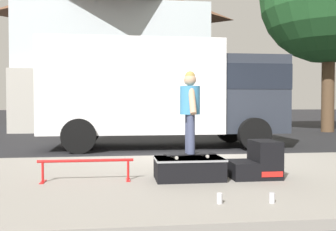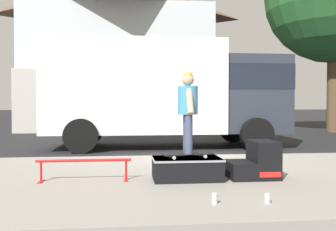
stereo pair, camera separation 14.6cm
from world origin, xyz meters
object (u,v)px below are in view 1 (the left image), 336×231
Objects in this scene: skateboard at (190,154)px; kicker_ramp at (258,162)px; skater_kid at (190,105)px; soda_can_b at (220,198)px; soda_can at (272,198)px; grind_rail at (86,165)px; box_truck at (165,89)px; skate_box at (189,168)px.

kicker_ramp is at bearing 1.92° from skateboard.
soda_can_b is (0.08, -1.44, -1.08)m from skater_kid.
skateboard is 0.64× the size of skater_kid.
soda_can is 1.00× the size of soda_can_b.
grind_rail is at bearing 145.12° from soda_can.
skateboard is at bearing 115.10° from soda_can.
box_truck reaches higher than kicker_ramp.
soda_can_b is 0.02× the size of box_truck.
soda_can is (2.26, -1.58, -0.19)m from grind_rail.
soda_can_b is (-0.62, 0.05, 0.00)m from soda_can.
soda_can is 0.02× the size of box_truck.
skateboard is at bearing -75.96° from skater_kid.
grind_rail is 2.25m from soda_can_b.
box_truck reaches higher than skater_kid.
box_truck is at bearing 87.13° from skater_kid.
box_truck reaches higher than skateboard.
grind_rail is at bearing 178.92° from kicker_ramp.
skater_kid is 9.96× the size of soda_can.
skateboard is 0.12× the size of box_truck.
soda_can is (0.70, -1.49, -1.08)m from skater_kid.
grind_rail is 1.13× the size of skater_kid.
kicker_ramp is 0.53× the size of grind_rail.
soda_can_b is at bearing -86.70° from skateboard.
skate_box is at bearing 93.54° from soda_can_b.
kicker_ramp reaches higher than skate_box.
soda_can is at bearing -86.56° from box_truck.
skate_box is at bearing 102.93° from skater_kid.
skate_box is at bearing 179.98° from kicker_ramp.
skater_kid is at bearing -178.08° from kicker_ramp.
soda_can is (-0.39, -1.53, -0.18)m from kicker_ramp.
box_truck is (0.19, 6.97, 1.52)m from soda_can_b.
kicker_ramp is at bearing -0.02° from skate_box.
skateboard reaches higher than soda_can.
skateboard is (1.57, -0.09, 0.14)m from grind_rail.
skate_box is 1.69m from soda_can.
soda_can_b is (0.08, -1.44, -0.33)m from skateboard.
soda_can is at bearing -34.88° from grind_rail.
soda_can is (0.70, -1.49, -0.33)m from skateboard.
grind_rail is (-2.65, 0.05, 0.01)m from kicker_ramp.
skater_kid is 9.96× the size of soda_can_b.
kicker_ramp is at bearing -81.58° from box_truck.
skater_kid is 5.55m from box_truck.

